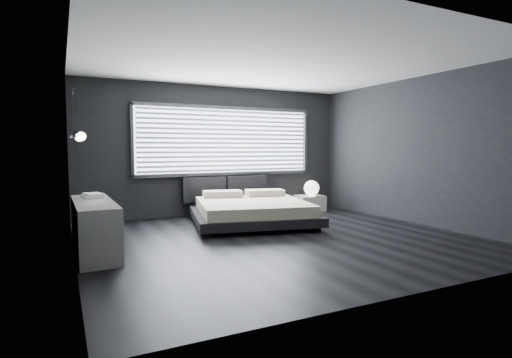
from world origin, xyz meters
name	(u,v)px	position (x,y,z in m)	size (l,w,h in m)	color
room	(280,151)	(0.00, 0.00, 1.40)	(6.04, 6.00, 2.80)	black
window	(227,141)	(0.20, 2.70, 1.61)	(4.14, 0.09, 1.52)	white
headboard	(226,188)	(0.13, 2.64, 0.57)	(1.96, 0.16, 0.52)	black
sconce_near	(81,136)	(-2.88, 0.05, 1.60)	(0.18, 0.11, 0.11)	silver
sconce_far	(79,137)	(-2.88, 0.65, 1.60)	(0.18, 0.11, 0.11)	silver
wall_art_upper	(74,112)	(-2.98, -0.55, 1.85)	(0.01, 0.48, 0.48)	#47474C
wall_art_lower	(75,154)	(-2.98, -0.30, 1.38)	(0.01, 0.48, 0.48)	#47474C
bed	(252,210)	(0.14, 1.32, 0.27)	(2.61, 2.54, 0.57)	black
nightstand	(310,203)	(2.06, 2.19, 0.18)	(0.60, 0.50, 0.35)	silver
orb_lamp	(312,188)	(2.08, 2.17, 0.53)	(0.35, 0.35, 0.35)	white
dresser	(95,227)	(-2.74, 0.34, 0.36)	(0.55, 1.81, 0.72)	silver
book_stack	(93,196)	(-2.72, 0.74, 0.76)	(0.32, 0.39, 0.07)	white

